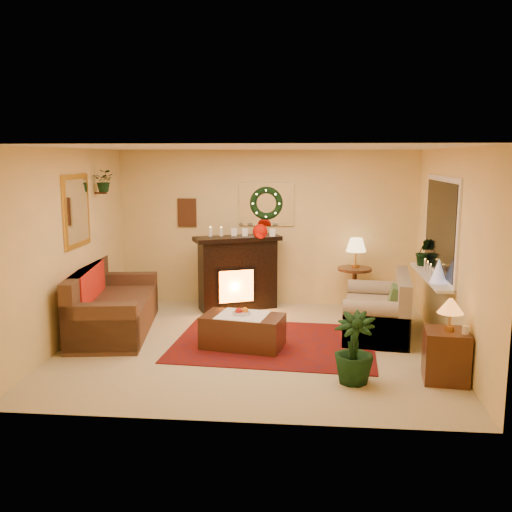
# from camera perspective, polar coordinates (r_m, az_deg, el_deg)

# --- Properties ---
(floor) EXTENTS (5.00, 5.00, 0.00)m
(floor) POSITION_cam_1_polar(r_m,az_deg,el_deg) (7.71, -0.24, -8.90)
(floor) COLOR beige
(floor) RESTS_ON ground
(ceiling) EXTENTS (5.00, 5.00, 0.00)m
(ceiling) POSITION_cam_1_polar(r_m,az_deg,el_deg) (7.30, -0.26, 10.80)
(ceiling) COLOR white
(ceiling) RESTS_ON ground
(wall_back) EXTENTS (5.00, 5.00, 0.00)m
(wall_back) POSITION_cam_1_polar(r_m,az_deg,el_deg) (9.62, 1.04, 2.82)
(wall_back) COLOR #EFD88C
(wall_back) RESTS_ON ground
(wall_front) EXTENTS (5.00, 5.00, 0.00)m
(wall_front) POSITION_cam_1_polar(r_m,az_deg,el_deg) (5.20, -2.64, -3.28)
(wall_front) COLOR #EFD88C
(wall_front) RESTS_ON ground
(wall_left) EXTENTS (4.50, 4.50, 0.00)m
(wall_left) POSITION_cam_1_polar(r_m,az_deg,el_deg) (8.03, -18.30, 0.91)
(wall_left) COLOR #EFD88C
(wall_left) RESTS_ON ground
(wall_right) EXTENTS (4.50, 4.50, 0.00)m
(wall_right) POSITION_cam_1_polar(r_m,az_deg,el_deg) (7.58, 18.92, 0.36)
(wall_right) COLOR #EFD88C
(wall_right) RESTS_ON ground
(area_rug) EXTENTS (2.79, 2.17, 0.01)m
(area_rug) POSITION_cam_1_polar(r_m,az_deg,el_deg) (7.78, 1.83, -8.68)
(area_rug) COLOR maroon
(area_rug) RESTS_ON floor
(sofa) EXTENTS (1.24, 2.27, 0.93)m
(sofa) POSITION_cam_1_polar(r_m,az_deg,el_deg) (8.43, -13.93, -4.50)
(sofa) COLOR brown
(sofa) RESTS_ON floor
(red_throw) EXTENTS (0.86, 1.40, 0.02)m
(red_throw) POSITION_cam_1_polar(r_m,az_deg,el_deg) (8.60, -13.64, -4.05)
(red_throw) COLOR red
(red_throw) RESTS_ON sofa
(fireplace) EXTENTS (1.30, 0.87, 1.14)m
(fireplace) POSITION_cam_1_polar(r_m,az_deg,el_deg) (9.37, -1.84, -2.02)
(fireplace) COLOR black
(fireplace) RESTS_ON floor
(poinsettia) EXTENTS (0.24, 0.24, 0.24)m
(poinsettia) POSITION_cam_1_polar(r_m,az_deg,el_deg) (9.16, 0.41, 2.47)
(poinsettia) COLOR #B70C00
(poinsettia) RESTS_ON fireplace
(mantel_candle_a) EXTENTS (0.07, 0.07, 0.20)m
(mantel_candle_a) POSITION_cam_1_polar(r_m,az_deg,el_deg) (9.27, -4.58, 2.27)
(mantel_candle_a) COLOR silver
(mantel_candle_a) RESTS_ON fireplace
(mantel_candle_b) EXTENTS (0.06, 0.06, 0.18)m
(mantel_candle_b) POSITION_cam_1_polar(r_m,az_deg,el_deg) (9.29, -3.50, 2.30)
(mantel_candle_b) COLOR silver
(mantel_candle_b) RESTS_ON fireplace
(mantel_mirror) EXTENTS (0.92, 0.02, 0.72)m
(mantel_mirror) POSITION_cam_1_polar(r_m,az_deg,el_deg) (9.56, 1.04, 5.19)
(mantel_mirror) COLOR white
(mantel_mirror) RESTS_ON wall_back
(wreath) EXTENTS (0.55, 0.11, 0.55)m
(wreath) POSITION_cam_1_polar(r_m,az_deg,el_deg) (9.51, 1.03, 5.29)
(wreath) COLOR #194719
(wreath) RESTS_ON wall_back
(wall_art) EXTENTS (0.32, 0.03, 0.48)m
(wall_art) POSITION_cam_1_polar(r_m,az_deg,el_deg) (9.76, -6.91, 4.33)
(wall_art) COLOR #381E11
(wall_art) RESTS_ON wall_back
(gold_mirror) EXTENTS (0.03, 0.84, 1.00)m
(gold_mirror) POSITION_cam_1_polar(r_m,az_deg,el_deg) (8.24, -17.52, 4.33)
(gold_mirror) COLOR gold
(gold_mirror) RESTS_ON wall_left
(hanging_plant) EXTENTS (0.33, 0.28, 0.36)m
(hanging_plant) POSITION_cam_1_polar(r_m,az_deg,el_deg) (8.87, -14.89, 6.24)
(hanging_plant) COLOR #194719
(hanging_plant) RESTS_ON wall_left
(loveseat) EXTENTS (1.03, 1.59, 0.87)m
(loveseat) POSITION_cam_1_polar(r_m,az_deg,el_deg) (8.24, 11.97, -4.84)
(loveseat) COLOR #857554
(loveseat) RESTS_ON floor
(window_frame) EXTENTS (0.03, 1.86, 1.36)m
(window_frame) POSITION_cam_1_polar(r_m,az_deg,el_deg) (8.07, 18.01, 2.76)
(window_frame) COLOR white
(window_frame) RESTS_ON wall_right
(window_glass) EXTENTS (0.02, 1.70, 1.22)m
(window_glass) POSITION_cam_1_polar(r_m,az_deg,el_deg) (8.07, 17.91, 2.76)
(window_glass) COLOR black
(window_glass) RESTS_ON wall_right
(window_sill) EXTENTS (0.22, 1.86, 0.04)m
(window_sill) POSITION_cam_1_polar(r_m,az_deg,el_deg) (8.16, 17.04, -1.96)
(window_sill) COLOR white
(window_sill) RESTS_ON wall_right
(mini_tree) EXTENTS (0.22, 0.22, 0.33)m
(mini_tree) POSITION_cam_1_polar(r_m,az_deg,el_deg) (7.66, 17.79, -1.46)
(mini_tree) COLOR silver
(mini_tree) RESTS_ON window_sill
(sill_plant) EXTENTS (0.30, 0.24, 0.54)m
(sill_plant) POSITION_cam_1_polar(r_m,az_deg,el_deg) (8.77, 16.41, 0.31)
(sill_plant) COLOR #255D23
(sill_plant) RESTS_ON window_sill
(side_table_round) EXTENTS (0.64, 0.64, 0.71)m
(side_table_round) POSITION_cam_1_polar(r_m,az_deg,el_deg) (9.44, 9.79, -3.47)
(side_table_round) COLOR black
(side_table_round) RESTS_ON floor
(lamp_cream) EXTENTS (0.32, 0.32, 0.49)m
(lamp_cream) POSITION_cam_1_polar(r_m,az_deg,el_deg) (9.36, 9.95, -0.12)
(lamp_cream) COLOR #F7D88B
(lamp_cream) RESTS_ON side_table_round
(end_table_square) EXTENTS (0.52, 0.52, 0.59)m
(end_table_square) POSITION_cam_1_polar(r_m,az_deg,el_deg) (6.81, 18.45, -9.62)
(end_table_square) COLOR #3B140C
(end_table_square) RESTS_ON floor
(lamp_tiffany) EXTENTS (0.29, 0.29, 0.42)m
(lamp_tiffany) POSITION_cam_1_polar(r_m,az_deg,el_deg) (6.66, 18.83, -5.78)
(lamp_tiffany) COLOR #DA5818
(lamp_tiffany) RESTS_ON end_table_square
(coffee_table) EXTENTS (1.13, 0.76, 0.44)m
(coffee_table) POSITION_cam_1_polar(r_m,az_deg,el_deg) (7.56, -1.33, -7.62)
(coffee_table) COLOR #371E13
(coffee_table) RESTS_ON floor
(fruit_bowl) EXTENTS (0.24, 0.24, 0.06)m
(fruit_bowl) POSITION_cam_1_polar(r_m,az_deg,el_deg) (7.51, -1.45, -5.84)
(fruit_bowl) COLOR silver
(fruit_bowl) RESTS_ON coffee_table
(floor_palm) EXTENTS (1.66, 1.66, 2.40)m
(floor_palm) POSITION_cam_1_polar(r_m,az_deg,el_deg) (6.45, 9.78, -8.65)
(floor_palm) COLOR #1D5C1F
(floor_palm) RESTS_ON floor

